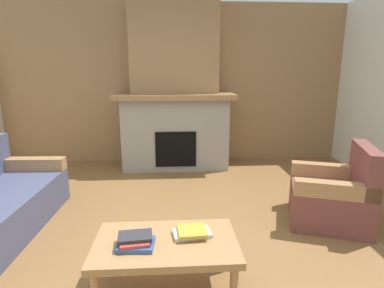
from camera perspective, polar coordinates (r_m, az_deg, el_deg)
ground at (r=2.96m, az=-2.22°, el=-19.11°), size 9.00×9.00×0.00m
wall_back_wood_panel at (r=5.50m, az=-3.26°, el=10.87°), size 6.00×0.12×2.70m
fireplace at (r=5.14m, az=-3.18°, el=8.61°), size 1.90×0.82×2.70m
armchair at (r=3.65m, az=24.64°, el=-8.68°), size 0.97×0.97×0.85m
coffee_table at (r=2.30m, az=-4.81°, el=-18.51°), size 1.00×0.60×0.43m
book_stack_near_edge at (r=2.22m, az=-10.38°, el=-17.20°), size 0.26×0.21×0.08m
book_stack_center at (r=2.31m, az=0.02°, el=-15.98°), size 0.29×0.20×0.05m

